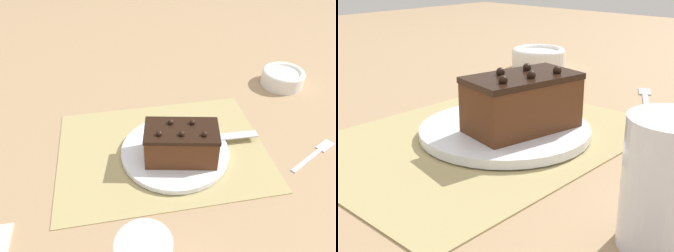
{
  "view_description": "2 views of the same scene",
  "coord_description": "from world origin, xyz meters",
  "views": [
    {
      "loc": [
        0.09,
        0.54,
        0.5
      ],
      "look_at": [
        -0.02,
        -0.02,
        0.05
      ],
      "focal_mm": 35.0,
      "sensor_mm": 36.0,
      "label": 1
    },
    {
      "loc": [
        0.42,
        0.43,
        0.24
      ],
      "look_at": [
        0.0,
        0.05,
        0.03
      ],
      "focal_mm": 50.0,
      "sensor_mm": 36.0,
      "label": 2
    }
  ],
  "objects": [
    {
      "name": "serving_knife",
      "position": [
        -0.09,
        -0.0,
        0.02
      ],
      "size": [
        0.2,
        0.03,
        0.01
      ],
      "rotation": [
        0.0,
        0.0,
        1.54
      ],
      "color": "#472D19",
      "rests_on": "cake_plate"
    },
    {
      "name": "ground_plane",
      "position": [
        0.0,
        0.0,
        0.0
      ],
      "size": [
        3.0,
        3.0,
        0.0
      ],
      "primitive_type": "plane",
      "color": "#9E7F5B"
    },
    {
      "name": "dessert_fork",
      "position": [
        -0.34,
        0.07,
        0.0
      ],
      "size": [
        0.14,
        0.09,
        0.01
      ],
      "rotation": [
        0.0,
        0.0,
        2.08
      ],
      "color": "#B7BABF",
      "rests_on": "ground_plane"
    },
    {
      "name": "placemat_woven",
      "position": [
        0.0,
        0.0,
        0.0
      ],
      "size": [
        0.46,
        0.34,
        0.0
      ],
      "primitive_type": "cube",
      "color": "tan",
      "rests_on": "ground_plane"
    },
    {
      "name": "small_bowl",
      "position": [
        -0.39,
        -0.22,
        0.02
      ],
      "size": [
        0.12,
        0.12,
        0.05
      ],
      "color": "white",
      "rests_on": "ground_plane"
    },
    {
      "name": "drinking_glass",
      "position": [
        0.08,
        0.3,
        0.06
      ],
      "size": [
        0.08,
        0.08,
        0.12
      ],
      "color": "white",
      "rests_on": "ground_plane"
    },
    {
      "name": "chocolate_cake",
      "position": [
        -0.03,
        0.04,
        0.05
      ],
      "size": [
        0.16,
        0.11,
        0.08
      ],
      "rotation": [
        0.0,
        0.0,
        -0.2
      ],
      "color": "#512D19",
      "rests_on": "cake_plate"
    },
    {
      "name": "cake_plate",
      "position": [
        -0.03,
        0.02,
        0.01
      ],
      "size": [
        0.24,
        0.24,
        0.01
      ],
      "color": "white",
      "rests_on": "placemat_woven"
    }
  ]
}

